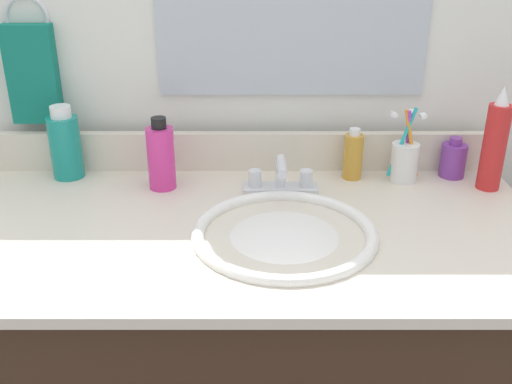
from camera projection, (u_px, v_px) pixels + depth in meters
The scene contains 14 objects.
vanity_cabinet at pixel (246, 376), 1.29m from camera, with size 1.11×0.54×0.71m, color #382316.
countertop at pixel (245, 230), 1.14m from camera, with size 1.16×0.59×0.02m, color beige.
backsplash at pixel (246, 151), 1.37m from camera, with size 1.16×0.02×0.09m, color beige.
back_wall at pixel (247, 189), 1.48m from camera, with size 2.26×0.04×1.30m, color silver.
towel_ring at pixel (26, 18), 1.28m from camera, with size 0.10×0.10×0.01m, color silver.
hand_towel at pixel (31, 75), 1.32m from camera, with size 0.11×0.04×0.22m, color #147260.
sink_basin at pixel (283, 250), 1.11m from camera, with size 0.35×0.35×0.11m.
faucet at pixel (280, 180), 1.26m from camera, with size 0.16×0.10×0.08m.
bottle_oil_amber at pixel (352, 156), 1.32m from camera, with size 0.04×0.04×0.12m.
bottle_spray_red at pixel (493, 144), 1.25m from camera, with size 0.05×0.05×0.23m.
bottle_soap_pink at pixel (160, 157), 1.26m from camera, with size 0.06×0.06×0.16m.
bottle_cream_purple at pixel (452, 159), 1.33m from camera, with size 0.06×0.06×0.09m.
bottle_mouthwash_teal at pixel (64, 145), 1.32m from camera, with size 0.07×0.07×0.17m.
cup_white_ceramic at pixel (403, 160), 1.31m from camera, with size 0.08×0.06×0.17m.
Camera 1 is at (0.02, -1.00, 1.26)m, focal length 41.32 mm.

